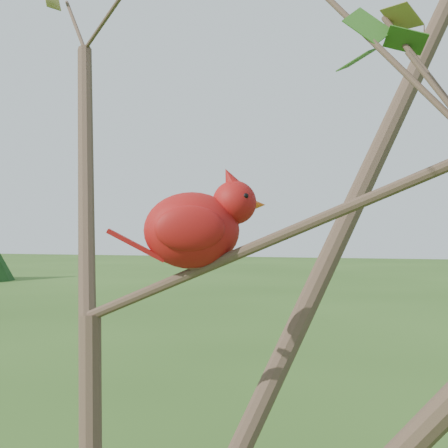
% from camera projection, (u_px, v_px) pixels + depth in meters
% --- Properties ---
extents(crabapple_tree, '(2.35, 2.05, 2.95)m').
position_uv_depth(crabapple_tree, '(100.00, 209.00, 0.98)').
color(crabapple_tree, '#3E2C21').
rests_on(crabapple_tree, ground).
extents(cardinal, '(0.24, 0.16, 0.17)m').
position_uv_depth(cardinal, '(197.00, 226.00, 1.06)').
color(cardinal, '#AB180E').
rests_on(cardinal, ground).
extents(distant_trees, '(42.50, 13.39, 3.31)m').
position_uv_depth(distant_trees, '(278.00, 241.00, 23.35)').
color(distant_trees, '#3E2C21').
rests_on(distant_trees, ground).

